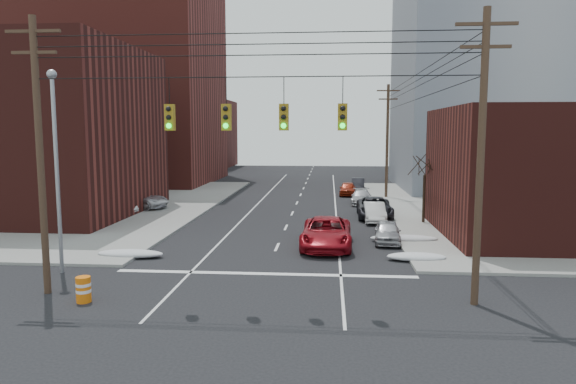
% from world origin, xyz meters
% --- Properties ---
extents(ground, '(160.00, 160.00, 0.00)m').
position_xyz_m(ground, '(0.00, 0.00, 0.00)').
color(ground, black).
rests_on(ground, ground).
extents(building_brick_tall, '(24.00, 20.00, 30.00)m').
position_xyz_m(building_brick_tall, '(-24.00, 48.00, 15.00)').
color(building_brick_tall, maroon).
rests_on(building_brick_tall, ground).
extents(building_brick_near, '(20.00, 16.00, 13.00)m').
position_xyz_m(building_brick_near, '(-22.00, 22.00, 6.50)').
color(building_brick_near, '#451814').
rests_on(building_brick_near, ground).
extents(building_brick_far, '(22.00, 18.00, 12.00)m').
position_xyz_m(building_brick_far, '(-26.00, 74.00, 6.00)').
color(building_brick_far, '#451814').
rests_on(building_brick_far, ground).
extents(building_office, '(22.00, 20.00, 25.00)m').
position_xyz_m(building_office, '(22.00, 44.00, 12.50)').
color(building_office, gray).
rests_on(building_office, ground).
extents(building_glass, '(20.00, 18.00, 22.00)m').
position_xyz_m(building_glass, '(24.00, 70.00, 11.00)').
color(building_glass, gray).
rests_on(building_glass, ground).
extents(utility_pole_left, '(2.20, 0.28, 11.00)m').
position_xyz_m(utility_pole_left, '(-8.50, 3.00, 5.78)').
color(utility_pole_left, '#473323').
rests_on(utility_pole_left, ground).
extents(utility_pole_right, '(2.20, 0.28, 11.00)m').
position_xyz_m(utility_pole_right, '(8.50, 3.00, 5.78)').
color(utility_pole_right, '#473323').
rests_on(utility_pole_right, ground).
extents(utility_pole_far, '(2.20, 0.28, 11.00)m').
position_xyz_m(utility_pole_far, '(8.50, 34.00, 5.78)').
color(utility_pole_far, '#473323').
rests_on(utility_pole_far, ground).
extents(traffic_signals, '(17.00, 0.42, 2.02)m').
position_xyz_m(traffic_signals, '(0.10, 2.97, 7.17)').
color(traffic_signals, black).
rests_on(traffic_signals, ground).
extents(street_light, '(0.44, 0.44, 9.32)m').
position_xyz_m(street_light, '(-9.50, 6.00, 5.54)').
color(street_light, gray).
rests_on(street_light, ground).
extents(bare_tree, '(2.09, 2.20, 4.93)m').
position_xyz_m(bare_tree, '(9.59, 20.00, 2.32)').
color(bare_tree, black).
rests_on(bare_tree, ground).
extents(snow_nw, '(3.50, 1.08, 0.42)m').
position_xyz_m(snow_nw, '(-7.40, 9.00, 0.21)').
color(snow_nw, silver).
rests_on(snow_nw, ground).
extents(snow_ne, '(3.00, 1.08, 0.42)m').
position_xyz_m(snow_ne, '(7.40, 9.50, 0.21)').
color(snow_ne, silver).
rests_on(snow_ne, ground).
extents(snow_east_far, '(4.00, 1.08, 0.42)m').
position_xyz_m(snow_east_far, '(7.40, 14.00, 0.21)').
color(snow_east_far, silver).
rests_on(snow_east_far, ground).
extents(red_pickup, '(2.92, 6.08, 1.67)m').
position_xyz_m(red_pickup, '(2.80, 12.22, 0.84)').
color(red_pickup, maroon).
rests_on(red_pickup, ground).
extents(parked_car_a, '(1.82, 3.85, 1.27)m').
position_xyz_m(parked_car_a, '(6.40, 13.74, 0.64)').
color(parked_car_a, '#B0B0B5').
rests_on(parked_car_a, ground).
extents(parked_car_b, '(1.46, 4.17, 1.37)m').
position_xyz_m(parked_car_b, '(6.23, 20.82, 0.69)').
color(parked_car_b, silver).
rests_on(parked_car_b, ground).
extents(parked_car_c, '(2.66, 5.61, 1.55)m').
position_xyz_m(parked_car_c, '(6.40, 22.54, 0.77)').
color(parked_car_c, black).
rests_on(parked_car_c, ground).
extents(parked_car_d, '(2.02, 4.48, 1.27)m').
position_xyz_m(parked_car_d, '(5.84, 29.73, 0.64)').
color(parked_car_d, '#A5A5A9').
rests_on(parked_car_d, ground).
extents(parked_car_e, '(1.86, 4.11, 1.37)m').
position_xyz_m(parked_car_e, '(4.83, 36.01, 0.68)').
color(parked_car_e, maroon).
rests_on(parked_car_e, ground).
extents(parked_car_f, '(1.66, 4.10, 1.32)m').
position_xyz_m(parked_car_f, '(6.15, 40.83, 0.66)').
color(parked_car_f, black).
rests_on(parked_car_f, ground).
extents(lot_car_a, '(3.92, 1.80, 1.25)m').
position_xyz_m(lot_car_a, '(-13.86, 21.71, 0.77)').
color(lot_car_a, silver).
rests_on(lot_car_a, sidewalk_nw).
extents(lot_car_b, '(5.71, 3.61, 1.47)m').
position_xyz_m(lot_car_b, '(-13.01, 24.83, 0.88)').
color(lot_car_b, silver).
rests_on(lot_car_b, sidewalk_nw).
extents(lot_car_c, '(5.45, 4.00, 1.47)m').
position_xyz_m(lot_car_c, '(-18.88, 20.94, 0.88)').
color(lot_car_c, black).
rests_on(lot_car_c, sidewalk_nw).
extents(lot_car_d, '(4.95, 3.22, 1.57)m').
position_xyz_m(lot_car_d, '(-17.84, 29.63, 0.93)').
color(lot_car_d, silver).
rests_on(lot_car_d, sidewalk_nw).
extents(construction_barrel, '(0.74, 0.74, 1.00)m').
position_xyz_m(construction_barrel, '(-6.50, 2.05, 0.52)').
color(construction_barrel, orange).
rests_on(construction_barrel, ground).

